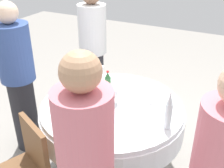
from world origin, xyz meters
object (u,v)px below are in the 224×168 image
object	(u,v)px
bottle_clear_front	(169,112)
person_front	(93,50)
person_right	(19,79)
chair_north	(25,166)
plate_outer	(90,129)
bottle_green_right	(108,86)
plate_rear	(154,99)
wine_glass_mid	(114,93)
wine_glass_west	(101,70)
bottle_brown_left	(87,79)
dining_table	(112,118)

from	to	relation	value
bottle_clear_front	person_front	bearing A→B (deg)	-37.90
person_right	chair_north	bearing A→B (deg)	-144.18
plate_outer	person_front	size ratio (longest dim) A/B	0.13
bottle_green_right	plate_rear	world-z (taller)	bottle_green_right
wine_glass_mid	wine_glass_west	distance (m)	0.48
bottle_brown_left	wine_glass_west	bearing A→B (deg)	-92.20
dining_table	person_front	size ratio (longest dim) A/B	0.82
wine_glass_west	plate_rear	size ratio (longest dim) A/B	0.77
bottle_clear_front	bottle_green_right	xyz separation A→B (m)	(0.64, -0.19, -0.02)
bottle_brown_left	bottle_green_right	distance (m)	0.25
bottle_green_right	dining_table	bearing A→B (deg)	135.59
bottle_brown_left	wine_glass_west	xyz separation A→B (m)	(-0.01, -0.26, -0.01)
bottle_green_right	wine_glass_mid	size ratio (longest dim) A/B	1.87
person_front	chair_north	size ratio (longest dim) A/B	1.86
dining_table	person_front	bearing A→B (deg)	-50.82
person_front	bottle_brown_left	bearing A→B (deg)	-102.53
person_right	bottle_clear_front	bearing A→B (deg)	-96.86
wine_glass_mid	plate_rear	bearing A→B (deg)	-143.05
person_front	person_right	size ratio (longest dim) A/B	1.01
person_front	plate_rear	bearing A→B (deg)	-70.15
dining_table	person_right	xyz separation A→B (m)	(0.98, 0.14, 0.25)
bottle_clear_front	plate_rear	xyz separation A→B (m)	(0.23, -0.36, -0.14)
wine_glass_west	chair_north	size ratio (longest dim) A/B	0.19
bottle_brown_left	chair_north	xyz separation A→B (m)	(0.02, 0.90, -0.35)
bottle_green_right	plate_rear	bearing A→B (deg)	-157.10
bottle_brown_left	person_front	size ratio (longest dim) A/B	0.17
wine_glass_west	chair_north	distance (m)	1.21
person_right	chair_north	size ratio (longest dim) A/B	1.84
bottle_brown_left	person_right	size ratio (longest dim) A/B	0.17
dining_table	wine_glass_west	world-z (taller)	wine_glass_west
person_front	bottle_clear_front	bearing A→B (deg)	-77.08
plate_rear	bottle_clear_front	bearing A→B (deg)	122.64
wine_glass_west	plate_rear	distance (m)	0.66
plate_outer	chair_north	bearing A→B (deg)	44.02
bottle_green_right	plate_rear	xyz separation A→B (m)	(-0.40, -0.17, -0.12)
bottle_green_right	wine_glass_mid	bearing A→B (deg)	149.05
bottle_green_right	plate_rear	distance (m)	0.45
bottle_clear_front	plate_outer	distance (m)	0.63
bottle_green_right	chair_north	distance (m)	0.98
bottle_clear_front	bottle_green_right	bearing A→B (deg)	-16.99
plate_rear	bottle_green_right	bearing A→B (deg)	22.90
bottle_clear_front	plate_rear	world-z (taller)	bottle_clear_front
dining_table	bottle_green_right	size ratio (longest dim) A/B	4.73
bottle_brown_left	bottle_green_right	xyz separation A→B (m)	(-0.24, 0.03, 0.00)
plate_rear	person_right	distance (m)	1.35
wine_glass_mid	chair_north	size ratio (longest dim) A/B	0.17
plate_outer	wine_glass_mid	bearing A→B (deg)	-89.02
bottle_green_right	chair_north	xyz separation A→B (m)	(0.27, 0.87, -0.35)
plate_outer	person_front	distance (m)	1.49
wine_glass_mid	plate_rear	size ratio (longest dim) A/B	0.70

